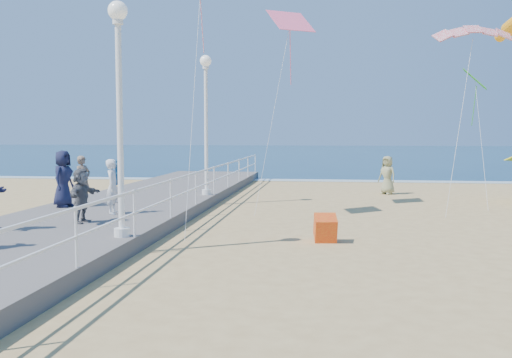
# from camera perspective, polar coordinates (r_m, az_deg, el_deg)

# --- Properties ---
(ground) EXTENTS (160.00, 160.00, 0.00)m
(ground) POSITION_cam_1_polar(r_m,az_deg,el_deg) (12.77, 10.10, -8.03)
(ground) COLOR tan
(ground) RESTS_ON ground
(ocean) EXTENTS (160.00, 90.00, 0.05)m
(ocean) POSITION_cam_1_polar(r_m,az_deg,el_deg) (77.50, 7.95, 2.57)
(ocean) COLOR #0B2C47
(ocean) RESTS_ON ground
(surf_line) EXTENTS (160.00, 1.20, 0.04)m
(surf_line) POSITION_cam_1_polar(r_m,az_deg,el_deg) (33.07, 8.51, -0.17)
(surf_line) COLOR white
(surf_line) RESTS_ON ground
(boardwalk) EXTENTS (5.00, 44.00, 0.40)m
(boardwalk) POSITION_cam_1_polar(r_m,az_deg,el_deg) (14.46, -21.27, -5.97)
(boardwalk) COLOR slate
(boardwalk) RESTS_ON ground
(railing) EXTENTS (0.05, 42.00, 0.55)m
(railing) POSITION_cam_1_polar(r_m,az_deg,el_deg) (13.31, -12.11, -2.08)
(railing) COLOR white
(railing) RESTS_ON boardwalk
(lamp_post_mid) EXTENTS (0.44, 0.44, 5.32)m
(lamp_post_mid) POSITION_cam_1_polar(r_m,az_deg,el_deg) (13.35, -13.51, 8.28)
(lamp_post_mid) COLOR white
(lamp_post_mid) RESTS_ON boardwalk
(lamp_post_far) EXTENTS (0.44, 0.44, 5.32)m
(lamp_post_far) POSITION_cam_1_polar(r_m,az_deg,el_deg) (21.98, -5.02, 6.92)
(lamp_post_far) COLOR white
(lamp_post_far) RESTS_ON boardwalk
(woman_holding_toddler) EXTENTS (0.44, 0.62, 1.61)m
(woman_holding_toddler) POSITION_cam_1_polar(r_m,az_deg,el_deg) (17.24, -14.12, -0.74)
(woman_holding_toddler) COLOR silver
(woman_holding_toddler) RESTS_ON boardwalk
(toddler_held) EXTENTS (0.33, 0.40, 0.78)m
(toddler_held) POSITION_cam_1_polar(r_m,az_deg,el_deg) (17.29, -13.50, 0.72)
(toddler_held) COLOR #3994D6
(toddler_held) RESTS_ON boardwalk
(spectator_4) EXTENTS (0.65, 0.93, 1.82)m
(spectator_4) POSITION_cam_1_polar(r_m,az_deg,el_deg) (19.30, -18.74, 0.03)
(spectator_4) COLOR #191C37
(spectator_4) RESTS_ON boardwalk
(spectator_5) EXTENTS (0.55, 1.38, 1.45)m
(spectator_5) POSITION_cam_1_polar(r_m,az_deg,el_deg) (15.79, -17.05, -1.58)
(spectator_5) COLOR #545559
(spectator_5) RESTS_ON boardwalk
(spectator_6) EXTENTS (0.60, 0.70, 1.62)m
(spectator_6) POSITION_cam_1_polar(r_m,az_deg,el_deg) (19.83, -16.93, -0.10)
(spectator_6) COLOR #7B6755
(spectator_6) RESTS_ON boardwalk
(beach_walker_c) EXTENTS (1.01, 0.97, 1.74)m
(beach_walker_c) POSITION_cam_1_polar(r_m,az_deg,el_deg) (26.47, 12.99, 0.38)
(beach_walker_c) COLOR #969567
(beach_walker_c) RESTS_ON ground
(box_kite) EXTENTS (0.63, 0.77, 0.74)m
(box_kite) POSITION_cam_1_polar(r_m,az_deg,el_deg) (14.66, 6.94, -5.14)
(box_kite) COLOR red
(box_kite) RESTS_ON ground
(kite_parafoil) EXTENTS (2.70, 0.94, 0.65)m
(kite_parafoil) POSITION_cam_1_polar(r_m,az_deg,el_deg) (22.19, 20.90, 13.82)
(kite_parafoil) COLOR red
(kite_diamond_pink) EXTENTS (1.85, 1.76, 0.90)m
(kite_diamond_pink) POSITION_cam_1_polar(r_m,az_deg,el_deg) (21.53, 3.48, 15.50)
(kite_diamond_pink) COLOR #FF5D84
(kite_diamond_green) EXTENTS (1.26, 1.48, 0.88)m
(kite_diamond_green) POSITION_cam_1_polar(r_m,az_deg,el_deg) (26.55, 21.05, 9.29)
(kite_diamond_green) COLOR green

